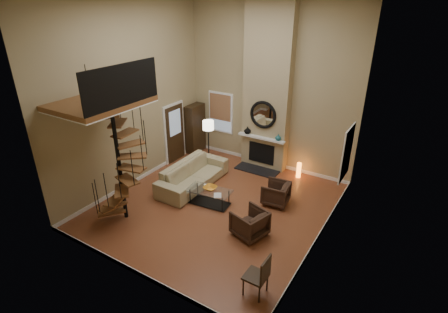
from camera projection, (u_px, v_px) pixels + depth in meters
The scene contains 32 objects.
ground at pixel (217, 205), 10.12m from camera, with size 6.00×6.50×0.01m, color #9E5632.
back_wall at pixel (270, 88), 11.46m from camera, with size 6.00×0.02×5.50m, color tan.
front_wall at pixel (120, 161), 6.46m from camera, with size 6.00×0.02×5.50m, color tan.
left_wall at pixel (132, 98), 10.39m from camera, with size 0.02×6.50×5.50m, color tan.
right_wall at pixel (332, 138), 7.52m from camera, with size 0.02×6.50×5.50m, color tan.
baseboard_back at pixel (265, 162), 12.59m from camera, with size 6.00×0.02×0.12m, color white.
baseboard_front at pixel (136, 272), 7.60m from camera, with size 6.00×0.02×0.12m, color white.
baseboard_left at pixel (141, 177), 11.53m from camera, with size 0.02×6.50×0.12m, color white.
baseboard_right at pixel (317, 238), 8.67m from camera, with size 0.02×6.50×0.12m, color white.
chimney_breast at pixel (267, 89), 11.31m from camera, with size 1.60×0.38×5.50m, color tan.
hearth at pixel (257, 170), 12.09m from camera, with size 1.50×0.60×0.04m, color black.
firebox at pixel (261, 153), 12.09m from camera, with size 0.95×0.02×0.72m, color black.
mantel at pixel (261, 138), 11.77m from camera, with size 1.70×0.18×0.06m, color white.
mirror_frame at pixel (263, 115), 11.48m from camera, with size 0.94×0.94×0.10m, color black.
mirror_disc at pixel (263, 115), 11.49m from camera, with size 0.80×0.80×0.01m, color white.
vase_left at pixel (247, 130), 12.00m from camera, with size 0.24×0.24×0.25m, color black.
vase_right at pixel (278, 137), 11.46m from camera, with size 0.20×0.20×0.21m, color #19535A.
window_back at pixel (221, 112), 12.82m from camera, with size 1.02×0.06×1.52m.
window_right at pixel (347, 152), 9.55m from camera, with size 0.06×1.02×1.52m.
entry_door at pixel (175, 133), 12.47m from camera, with size 0.10×1.05×2.16m.
loft at pixel (103, 101), 8.34m from camera, with size 1.70×2.20×1.09m.
spiral_stair at pixel (119, 158), 8.84m from camera, with size 1.47×1.47×4.06m.
hutch at pixel (195, 128), 13.20m from camera, with size 0.38×0.81×1.82m, color #322010.
sofa at pixel (193, 174), 11.01m from camera, with size 2.65×1.04×0.77m, color tan.
armchair_near at pixel (278, 194), 10.02m from camera, with size 0.71×0.73×0.66m, color #3A251B.
armchair_far at pixel (252, 224), 8.69m from camera, with size 0.75×0.78×0.71m, color #3A251B.
coffee_table at pixel (209, 195), 10.07m from camera, with size 1.33×0.77×0.47m.
bowl at pixel (210, 188), 10.02m from camera, with size 0.38×0.38×0.09m, color orange.
book at pixel (217, 196), 9.71m from camera, with size 0.21×0.28×0.03m, color gray.
floor_lamp at pixel (208, 129), 11.80m from camera, with size 0.38×0.38×1.70m.
accent_lamp at pixel (299, 170), 11.57m from camera, with size 0.15×0.15×0.53m, color orange.
side_chair at pixel (260, 275), 6.89m from camera, with size 0.45×0.44×0.96m.
Camera 1 is at (4.70, -7.17, 5.57)m, focal length 27.93 mm.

